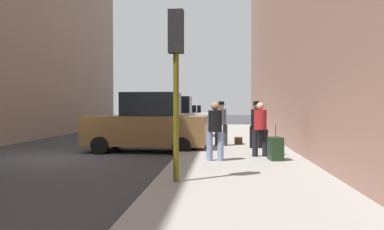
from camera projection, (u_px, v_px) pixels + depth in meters
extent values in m
plane|color=#38383A|center=(60.00, 157.00, 12.67)|extent=(120.00, 120.00, 0.00)
cube|color=gray|center=(238.00, 157.00, 12.20)|extent=(4.00, 40.00, 0.15)
cube|color=brown|center=(146.00, 130.00, 14.24)|extent=(4.66, 2.00, 1.10)
cube|color=black|center=(151.00, 104.00, 14.20)|extent=(2.12, 1.64, 0.90)
cylinder|color=black|center=(116.00, 141.00, 15.34)|extent=(0.65, 0.24, 0.64)
cylinder|color=black|center=(100.00, 145.00, 13.51)|extent=(0.65, 0.24, 0.64)
cylinder|color=black|center=(188.00, 141.00, 15.00)|extent=(0.65, 0.24, 0.64)
cylinder|color=black|center=(182.00, 146.00, 13.17)|extent=(0.65, 0.24, 0.64)
cube|color=silver|center=(168.00, 123.00, 20.07)|extent=(4.62, 1.89, 1.10)
cube|color=black|center=(172.00, 105.00, 20.02)|extent=(2.09, 1.58, 0.90)
cylinder|color=black|center=(144.00, 131.00, 21.12)|extent=(0.64, 0.23, 0.64)
cylinder|color=black|center=(137.00, 134.00, 19.29)|extent=(0.64, 0.23, 0.64)
cylinder|color=black|center=(197.00, 131.00, 20.86)|extent=(0.64, 0.23, 0.64)
cylinder|color=black|center=(194.00, 134.00, 19.03)|extent=(0.64, 0.23, 0.64)
cube|color=#B2191E|center=(180.00, 121.00, 26.24)|extent=(4.20, 1.85, 0.84)
cube|color=black|center=(183.00, 110.00, 26.20)|extent=(1.89, 1.57, 0.70)
cylinder|color=black|center=(163.00, 125.00, 27.27)|extent=(0.64, 0.22, 0.64)
cylinder|color=black|center=(159.00, 127.00, 25.43)|extent=(0.64, 0.22, 0.64)
cylinder|color=black|center=(200.00, 126.00, 27.06)|extent=(0.64, 0.22, 0.64)
cylinder|color=black|center=(199.00, 127.00, 25.23)|extent=(0.64, 0.22, 0.64)
cube|color=navy|center=(188.00, 118.00, 31.86)|extent=(4.25, 1.97, 0.84)
cube|color=black|center=(190.00, 109.00, 31.83)|extent=(1.94, 1.62, 0.70)
cylinder|color=black|center=(173.00, 122.00, 32.85)|extent=(0.65, 0.24, 0.64)
cylinder|color=black|center=(171.00, 123.00, 31.01)|extent=(0.65, 0.24, 0.64)
cylinder|color=black|center=(204.00, 122.00, 32.72)|extent=(0.65, 0.24, 0.64)
cylinder|color=black|center=(203.00, 123.00, 30.88)|extent=(0.65, 0.24, 0.64)
cylinder|color=red|center=(202.00, 131.00, 19.55)|extent=(0.22, 0.22, 0.55)
sphere|color=red|center=(202.00, 125.00, 19.54)|extent=(0.20, 0.20, 0.20)
cylinder|color=red|center=(199.00, 131.00, 19.56)|extent=(0.10, 0.09, 0.09)
cylinder|color=red|center=(205.00, 131.00, 19.54)|extent=(0.10, 0.09, 0.09)
cylinder|color=#514C0F|center=(176.00, 96.00, 7.84)|extent=(0.12, 0.12, 3.60)
cube|color=black|center=(176.00, 32.00, 7.81)|extent=(0.32, 0.24, 0.90)
sphere|color=red|center=(177.00, 20.00, 7.94)|extent=(0.14, 0.14, 0.14)
sphere|color=yellow|center=(177.00, 33.00, 7.94)|extent=(0.14, 0.14, 0.14)
sphere|color=green|center=(177.00, 46.00, 7.95)|extent=(0.14, 0.14, 0.14)
cylinder|color=black|center=(255.00, 143.00, 11.79)|extent=(0.20, 0.20, 0.85)
cylinder|color=black|center=(265.00, 143.00, 11.81)|extent=(0.20, 0.20, 0.85)
cylinder|color=#A51E23|center=(260.00, 120.00, 11.78)|extent=(0.45, 0.45, 0.62)
sphere|color=tan|center=(260.00, 106.00, 11.77)|extent=(0.24, 0.24, 0.24)
cylinder|color=#333338|center=(225.00, 135.00, 14.96)|extent=(0.18, 0.18, 0.85)
cylinder|color=#333338|center=(217.00, 135.00, 15.00)|extent=(0.18, 0.18, 0.85)
cylinder|color=#4C5156|center=(221.00, 117.00, 14.96)|extent=(0.41, 0.41, 0.62)
sphere|color=tan|center=(221.00, 106.00, 14.95)|extent=(0.24, 0.24, 0.24)
cylinder|color=black|center=(221.00, 104.00, 14.95)|extent=(0.34, 0.34, 0.02)
cylinder|color=black|center=(221.00, 103.00, 14.95)|extent=(0.23, 0.23, 0.11)
cylinder|color=#728CB2|center=(221.00, 146.00, 10.85)|extent=(0.20, 0.20, 0.85)
cylinder|color=#728CB2|center=(210.00, 146.00, 10.91)|extent=(0.20, 0.20, 0.85)
cylinder|color=black|center=(215.00, 121.00, 10.86)|extent=(0.44, 0.44, 0.62)
sphere|color=#997051|center=(215.00, 106.00, 10.85)|extent=(0.24, 0.24, 0.24)
cylinder|color=black|center=(261.00, 137.00, 14.15)|extent=(0.18, 0.18, 0.85)
cylinder|color=black|center=(252.00, 137.00, 14.17)|extent=(0.18, 0.18, 0.85)
cylinder|color=black|center=(256.00, 117.00, 14.14)|extent=(0.40, 0.40, 0.62)
sphere|color=tan|center=(256.00, 106.00, 14.13)|extent=(0.24, 0.24, 0.24)
cylinder|color=black|center=(256.00, 104.00, 14.13)|extent=(0.34, 0.34, 0.02)
cylinder|color=black|center=(256.00, 103.00, 14.13)|extent=(0.23, 0.23, 0.11)
cube|color=black|center=(276.00, 149.00, 11.00)|extent=(0.42, 0.60, 0.68)
cylinder|color=#333333|center=(276.00, 131.00, 10.99)|extent=(0.02, 0.02, 0.36)
cube|color=#472D19|center=(238.00, 141.00, 15.69)|extent=(0.32, 0.44, 0.28)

